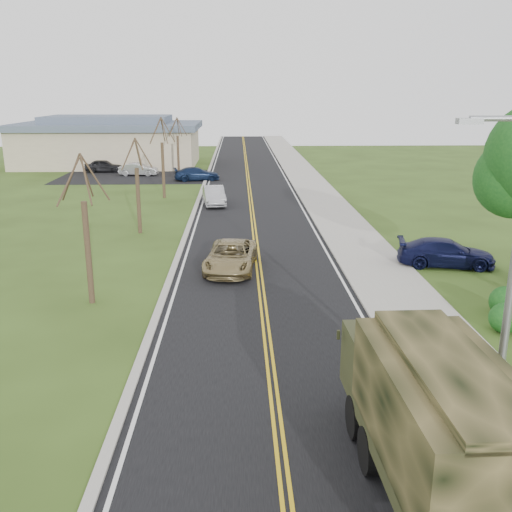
{
  "coord_description": "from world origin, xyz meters",
  "views": [
    {
      "loc": [
        -0.96,
        -12.12,
        8.32
      ],
      "look_at": [
        -0.26,
        10.44,
        1.8
      ],
      "focal_mm": 40.0,
      "sensor_mm": 36.0,
      "label": 1
    }
  ],
  "objects_px": {
    "suv_champagne": "(231,256)",
    "utility_box_near": "(445,391)",
    "military_truck": "(433,412)",
    "sedan_silver": "(214,196)",
    "pickup_navy": "(446,253)"
  },
  "relations": [
    {
      "from": "pickup_navy",
      "to": "utility_box_near",
      "type": "bearing_deg",
      "value": 170.63
    },
    {
      "from": "military_truck",
      "to": "suv_champagne",
      "type": "xyz_separation_m",
      "value": [
        -4.35,
        16.14,
        -1.29
      ]
    },
    {
      "from": "sedan_silver",
      "to": "pickup_navy",
      "type": "xyz_separation_m",
      "value": [
        12.08,
        -16.25,
        -0.03
      ]
    },
    {
      "from": "military_truck",
      "to": "utility_box_near",
      "type": "bearing_deg",
      "value": 63.59
    },
    {
      "from": "suv_champagne",
      "to": "utility_box_near",
      "type": "bearing_deg",
      "value": -58.58
    },
    {
      "from": "suv_champagne",
      "to": "utility_box_near",
      "type": "relative_size",
      "value": 6.13
    },
    {
      "from": "sedan_silver",
      "to": "pickup_navy",
      "type": "height_order",
      "value": "sedan_silver"
    },
    {
      "from": "suv_champagne",
      "to": "pickup_navy",
      "type": "xyz_separation_m",
      "value": [
        10.6,
        0.31,
        -0.0
      ]
    },
    {
      "from": "suv_champagne",
      "to": "utility_box_near",
      "type": "xyz_separation_m",
      "value": [
        5.95,
        -12.73,
        -0.18
      ]
    },
    {
      "from": "utility_box_near",
      "to": "military_truck",
      "type": "bearing_deg",
      "value": -99.36
    },
    {
      "from": "sedan_silver",
      "to": "pickup_navy",
      "type": "bearing_deg",
      "value": -60.9
    },
    {
      "from": "pickup_navy",
      "to": "utility_box_near",
      "type": "height_order",
      "value": "pickup_navy"
    },
    {
      "from": "military_truck",
      "to": "pickup_navy",
      "type": "bearing_deg",
      "value": 67.86
    },
    {
      "from": "pickup_navy",
      "to": "utility_box_near",
      "type": "xyz_separation_m",
      "value": [
        -4.65,
        -13.04,
        -0.18
      ]
    },
    {
      "from": "sedan_silver",
      "to": "utility_box_near",
      "type": "height_order",
      "value": "sedan_silver"
    }
  ]
}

